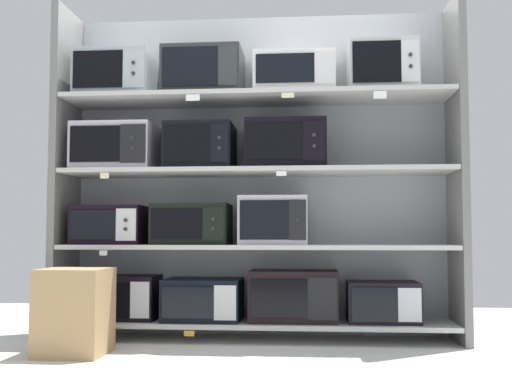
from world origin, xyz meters
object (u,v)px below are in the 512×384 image
microwave_5 (192,224)px  microwave_9 (286,145)px  microwave_0 (116,297)px  microwave_1 (203,299)px  microwave_7 (116,148)px  shipping_carton (74,311)px  microwave_11 (204,73)px  microwave_8 (201,147)px  microwave_12 (295,76)px  microwave_10 (116,75)px  microwave_3 (383,302)px  microwave_2 (294,296)px  microwave_13 (382,68)px  microwave_4 (110,225)px  microwave_6 (274,221)px

microwave_5 → microwave_9: size_ratio=0.95×
microwave_0 → microwave_9: 1.53m
microwave_1 → microwave_7: microwave_7 is taller
shipping_carton → microwave_11: bearing=43.7°
microwave_8 → microwave_12: 0.80m
microwave_10 → microwave_3: bearing=-0.0°
microwave_2 → microwave_3: 0.58m
shipping_carton → microwave_0: bearing=85.0°
microwave_2 → microwave_8: microwave_8 is taller
microwave_3 → microwave_12: 1.60m
microwave_1 → microwave_12: bearing=0.0°
microwave_8 → microwave_13: size_ratio=0.99×
microwave_4 → microwave_13: size_ratio=1.04×
microwave_5 → microwave_11: 1.03m
microwave_1 → microwave_11: microwave_11 is taller
microwave_3 → shipping_carton: (-1.82, -0.61, -0.01)m
microwave_3 → microwave_5: 1.35m
microwave_5 → microwave_13: 1.64m
microwave_2 → microwave_8: (-0.62, -0.00, 0.99)m
microwave_10 → shipping_carton: bearing=-92.8°
microwave_4 → microwave_10: bearing=-0.3°
microwave_2 → microwave_4: 1.32m
microwave_2 → microwave_7: (-1.21, -0.00, 0.99)m
microwave_5 → microwave_7: microwave_7 is taller
microwave_7 → microwave_1: bearing=0.0°
microwave_1 → shipping_carton: (-0.65, -0.61, -0.01)m
microwave_4 → microwave_11: 1.21m
microwave_3 → microwave_6: (-0.70, 0.00, 0.53)m
microwave_0 → microwave_3: microwave_0 is taller
microwave_5 → microwave_8: bearing=-0.3°
microwave_10 → shipping_carton: 1.65m
microwave_0 → microwave_2: size_ratio=0.98×
microwave_1 → microwave_11: bearing=-177.1°
microwave_0 → microwave_1: microwave_0 is taller
microwave_5 → microwave_12: microwave_12 is taller
microwave_0 → microwave_2: (1.19, 0.00, 0.02)m
microwave_3 → microwave_11: microwave_11 is taller
microwave_1 → microwave_2: (0.60, 0.00, 0.03)m
microwave_0 → microwave_8: microwave_8 is taller
microwave_11 → shipping_carton: (-0.64, -0.61, -1.54)m
microwave_7 → microwave_6: bearing=-0.0°
microwave_3 → microwave_6: microwave_6 is taller
microwave_3 → shipping_carton: shipping_carton is taller
microwave_9 → shipping_carton: microwave_9 is taller
microwave_8 → microwave_6: bearing=0.0°
microwave_6 → microwave_7: size_ratio=0.83×
microwave_2 → microwave_7: 1.56m
microwave_7 → microwave_13: microwave_13 is taller
microwave_0 → microwave_13: bearing=-0.0°
microwave_0 → microwave_6: size_ratio=1.26×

